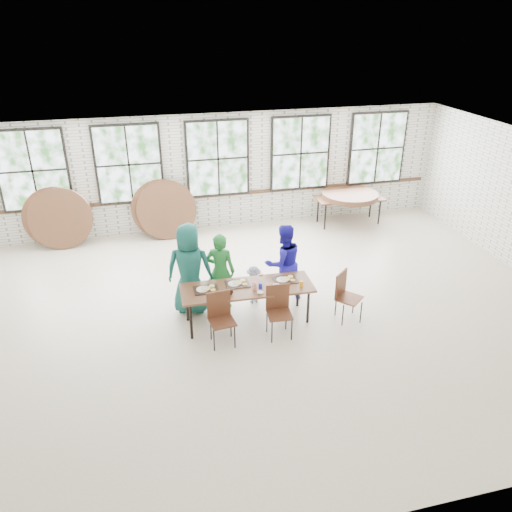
{
  "coord_description": "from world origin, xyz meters",
  "views": [
    {
      "loc": [
        -2.04,
        -7.85,
        5.23
      ],
      "look_at": [
        0.0,
        0.4,
        1.05
      ],
      "focal_mm": 35.0,
      "sensor_mm": 36.0,
      "label": 1
    }
  ],
  "objects_px": {
    "chair_near_left": "(220,314)",
    "storage_table": "(350,199)",
    "chair_near_right": "(278,306)",
    "dining_table": "(247,289)"
  },
  "relations": [
    {
      "from": "dining_table",
      "to": "storage_table",
      "type": "height_order",
      "value": "same"
    },
    {
      "from": "dining_table",
      "to": "storage_table",
      "type": "bearing_deg",
      "value": 49.01
    },
    {
      "from": "chair_near_left",
      "to": "storage_table",
      "type": "distance_m",
      "value": 6.28
    },
    {
      "from": "storage_table",
      "to": "chair_near_right",
      "type": "bearing_deg",
      "value": -122.66
    },
    {
      "from": "dining_table",
      "to": "chair_near_left",
      "type": "height_order",
      "value": "chair_near_left"
    },
    {
      "from": "chair_near_right",
      "to": "storage_table",
      "type": "xyz_separation_m",
      "value": [
        3.31,
        4.55,
        0.13
      ]
    },
    {
      "from": "chair_near_left",
      "to": "storage_table",
      "type": "relative_size",
      "value": 0.52
    },
    {
      "from": "chair_near_right",
      "to": "storage_table",
      "type": "bearing_deg",
      "value": 58.48
    },
    {
      "from": "dining_table",
      "to": "chair_near_right",
      "type": "height_order",
      "value": "chair_near_right"
    },
    {
      "from": "dining_table",
      "to": "chair_near_left",
      "type": "relative_size",
      "value": 2.55
    }
  ]
}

